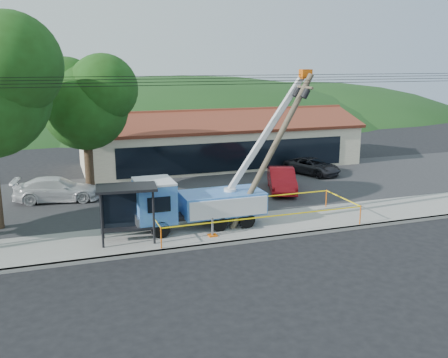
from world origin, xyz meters
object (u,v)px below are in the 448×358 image
at_px(bus_shelter, 127,200).
at_px(car_red, 281,193).
at_px(car_dark, 312,175).
at_px(car_white, 58,202).
at_px(leaning_pole, 276,144).
at_px(car_silver, 151,207).
at_px(utility_truck, 196,200).

relative_size(bus_shelter, car_red, 0.63).
bearing_deg(car_dark, car_white, 160.21).
xyz_separation_m(leaning_pole, car_silver, (-5.43, 5.53, -4.39)).
distance_m(utility_truck, leaning_pole, 4.95).
height_order(utility_truck, car_white, utility_truck).
bearing_deg(car_red, leaning_pole, -98.88).
xyz_separation_m(bus_shelter, car_dark, (15.35, 9.92, -2.11)).
bearing_deg(bus_shelter, car_red, 35.21).
height_order(car_red, car_dark, car_red).
height_order(car_red, car_white, car_red).
bearing_deg(car_dark, leaning_pole, -152.46).
relative_size(bus_shelter, car_silver, 0.66).
bearing_deg(utility_truck, car_white, 130.92).
bearing_deg(utility_truck, bus_shelter, -168.29).
relative_size(utility_truck, car_dark, 2.11).
relative_size(bus_shelter, car_white, 0.58).
relative_size(car_red, car_dark, 1.05).
xyz_separation_m(leaning_pole, car_white, (-10.63, 8.44, -4.39)).
xyz_separation_m(utility_truck, leaning_pole, (3.99, -0.79, 2.83)).
bearing_deg(car_dark, car_red, -163.13).
xyz_separation_m(car_red, car_dark, (4.40, 3.87, 0.00)).
relative_size(car_silver, car_dark, 1.00).
bearing_deg(car_silver, car_dark, -7.29).
bearing_deg(car_red, utility_truck, -124.13).
distance_m(utility_truck, car_red, 9.21).
relative_size(car_silver, car_red, 0.95).
height_order(bus_shelter, car_silver, bus_shelter).
xyz_separation_m(utility_truck, car_silver, (-1.44, 4.75, -1.56)).
distance_m(utility_truck, bus_shelter, 3.71).
xyz_separation_m(bus_shelter, car_red, (10.95, 6.05, -2.11)).
relative_size(leaning_pole, bus_shelter, 2.67).
bearing_deg(leaning_pole, car_silver, 134.47).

